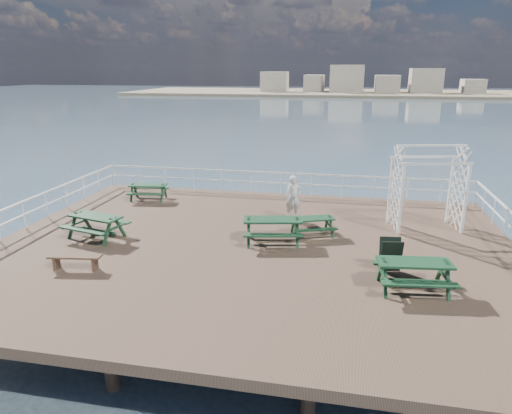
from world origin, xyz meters
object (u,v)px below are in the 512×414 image
object	(u,v)px
trellis_arbor	(427,192)
picnic_table_d	(96,222)
picnic_table_a	(148,189)
flat_bench_far	(75,259)
picnic_table_b	(312,222)
picnic_table_e	(414,269)
person	(293,198)
picnic_table_c	(273,225)

from	to	relation	value
trellis_arbor	picnic_table_d	bearing A→B (deg)	-176.65
picnic_table_a	flat_bench_far	size ratio (longest dim) A/B	1.14
flat_bench_far	trellis_arbor	size ratio (longest dim) A/B	0.51
picnic_table_b	flat_bench_far	distance (m)	8.12
picnic_table_e	person	world-z (taller)	person
picnic_table_d	trellis_arbor	size ratio (longest dim) A/B	0.70
picnic_table_b	flat_bench_far	size ratio (longest dim) A/B	1.18
flat_bench_far	picnic_table_a	bearing A→B (deg)	89.18
flat_bench_far	person	size ratio (longest dim) A/B	0.90
picnic_table_d	picnic_table_e	xyz separation A→B (m)	(10.71, -2.03, 0.01)
picnic_table_b	picnic_table_e	size ratio (longest dim) A/B	0.89
picnic_table_d	person	size ratio (longest dim) A/B	1.25
picnic_table_c	picnic_table_d	xyz separation A→B (m)	(-6.33, -0.79, -0.02)
picnic_table_e	picnic_table_a	bearing A→B (deg)	140.11
person	flat_bench_far	bearing A→B (deg)	-152.28
person	picnic_table_d	bearing A→B (deg)	-170.93
picnic_table_b	picnic_table_e	world-z (taller)	picnic_table_e
trellis_arbor	flat_bench_far	bearing A→B (deg)	-163.95
trellis_arbor	picnic_table_a	bearing A→B (deg)	159.55
picnic_table_a	picnic_table_b	distance (m)	8.50
picnic_table_e	person	bearing A→B (deg)	118.93
picnic_table_b	person	bearing A→B (deg)	96.95
picnic_table_c	trellis_arbor	distance (m)	6.11
picnic_table_a	trellis_arbor	size ratio (longest dim) A/B	0.58
picnic_table_c	picnic_table_e	size ratio (longest dim) A/B	1.06
picnic_table_b	person	size ratio (longest dim) A/B	1.06
picnic_table_b	person	distance (m)	1.95
picnic_table_a	picnic_table_d	xyz separation A→B (m)	(0.22, -5.02, 0.08)
picnic_table_d	picnic_table_e	distance (m)	10.90
picnic_table_e	picnic_table_b	bearing A→B (deg)	122.07
picnic_table_a	picnic_table_c	size ratio (longest dim) A/B	0.81
flat_bench_far	person	xyz separation A→B (m)	(5.93, 6.08, 0.56)
picnic_table_d	picnic_table_e	bearing A→B (deg)	2.98
picnic_table_b	trellis_arbor	distance (m)	4.57
flat_bench_far	trellis_arbor	bearing A→B (deg)	20.46
picnic_table_a	flat_bench_far	bearing A→B (deg)	-89.99
picnic_table_c	picnic_table_a	bearing A→B (deg)	135.90
trellis_arbor	picnic_table_b	bearing A→B (deg)	-171.01
picnic_table_a	trellis_arbor	bearing A→B (deg)	-15.21
picnic_table_e	person	size ratio (longest dim) A/B	1.20
trellis_arbor	person	distance (m)	5.07
flat_bench_far	person	world-z (taller)	person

